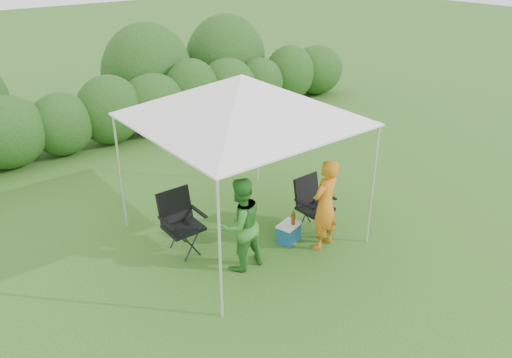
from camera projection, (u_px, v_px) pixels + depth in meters
ground at (262, 246)px, 8.41m from camera, size 70.00×70.00×0.00m
hedge at (114, 111)px, 12.35m from camera, size 15.90×1.53×1.80m
canopy at (242, 98)px, 7.68m from camera, size 3.10×3.10×2.83m
chair_right at (312, 201)px, 8.71m from camera, size 0.61×0.55×0.97m
chair_left at (180, 218)px, 8.08m from camera, size 0.65×0.59×1.04m
man at (325, 205)px, 8.08m from camera, size 0.63×0.48×1.57m
woman at (240, 224)px, 7.57m from camera, size 0.74×0.58×1.53m
cooler at (289, 233)px, 8.48m from camera, size 0.46×0.39×0.33m
bottle at (293, 218)px, 8.35m from camera, size 0.07×0.07×0.26m
lawn_toy at (304, 130)px, 13.02m from camera, size 0.68×0.57×0.34m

